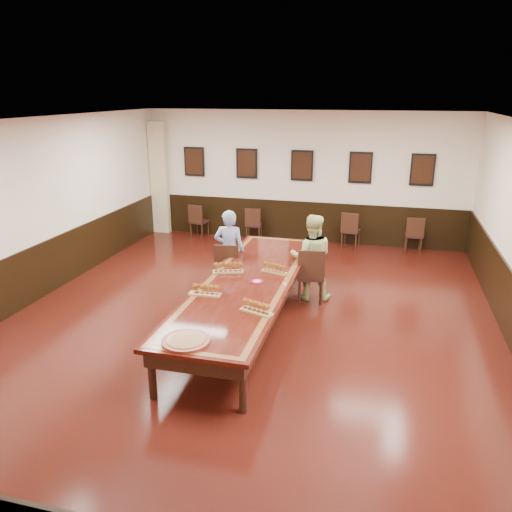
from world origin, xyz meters
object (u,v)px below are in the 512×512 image
(spare_chair_d, at_px, (414,234))
(conference_table, at_px, (248,288))
(chair_man, at_px, (229,267))
(spare_chair_b, at_px, (254,223))
(person_man, at_px, (229,251))
(person_woman, at_px, (311,257))
(carved_platter, at_px, (186,341))
(spare_chair_c, at_px, (351,230))
(chair_woman, at_px, (311,274))
(spare_chair_a, at_px, (199,220))

(spare_chair_d, height_order, conference_table, spare_chair_d)
(chair_man, relative_size, conference_table, 0.20)
(spare_chair_b, distance_m, conference_table, 4.85)
(person_man, height_order, person_woman, person_woman)
(person_man, bearing_deg, spare_chair_b, -89.72)
(spare_chair_b, relative_size, carved_platter, 1.25)
(spare_chair_c, bearing_deg, person_man, 67.95)
(chair_man, distance_m, conference_table, 1.43)
(chair_woman, xyz_separation_m, person_man, (-1.57, 0.13, 0.28))
(conference_table, bearing_deg, chair_woman, 55.30)
(spare_chair_b, relative_size, spare_chair_d, 0.98)
(chair_man, bearing_deg, conference_table, 113.55)
(spare_chair_a, height_order, spare_chair_b, spare_chair_a)
(carved_platter, bearing_deg, spare_chair_b, 98.11)
(chair_man, height_order, spare_chair_b, chair_man)
(spare_chair_a, distance_m, spare_chair_d, 5.34)
(spare_chair_a, bearing_deg, person_woman, 145.18)
(spare_chair_a, height_order, spare_chair_d, spare_chair_a)
(chair_man, bearing_deg, spare_chair_a, -67.84)
(person_woman, height_order, conference_table, person_woman)
(spare_chair_d, distance_m, conference_table, 5.44)
(chair_man, relative_size, spare_chair_b, 1.15)
(person_woman, bearing_deg, spare_chair_b, -68.79)
(spare_chair_b, bearing_deg, person_woman, 115.68)
(spare_chair_b, height_order, carved_platter, spare_chair_b)
(spare_chair_a, bearing_deg, spare_chair_b, -167.46)
(spare_chair_b, bearing_deg, chair_man, 92.67)
(spare_chair_a, distance_m, conference_table, 5.31)
(chair_man, distance_m, person_woman, 1.57)
(person_man, height_order, carved_platter, person_man)
(spare_chair_a, xyz_separation_m, spare_chair_b, (1.45, 0.08, -0.01))
(spare_chair_a, distance_m, spare_chair_c, 3.89)
(spare_chair_b, height_order, person_man, person_man)
(spare_chair_a, bearing_deg, person_man, 128.89)
(person_woman, relative_size, conference_table, 0.31)
(chair_man, height_order, carved_platter, chair_man)
(spare_chair_b, relative_size, conference_table, 0.17)
(chair_man, height_order, chair_woman, chair_woman)
(spare_chair_d, bearing_deg, person_man, 41.72)
(spare_chair_c, xyz_separation_m, carved_platter, (-1.45, -6.86, 0.33))
(spare_chair_b, xyz_separation_m, person_man, (0.42, -3.38, 0.35))
(chair_man, xyz_separation_m, spare_chair_a, (-1.88, 3.40, -0.06))
(spare_chair_a, relative_size, spare_chair_c, 0.97)
(spare_chair_a, height_order, person_man, person_man)
(chair_woman, relative_size, spare_chair_b, 1.19)
(chair_man, height_order, person_man, person_man)
(spare_chair_d, distance_m, person_woman, 3.91)
(spare_chair_b, height_order, spare_chair_c, spare_chair_c)
(spare_chair_b, bearing_deg, spare_chair_a, -1.19)
(spare_chair_a, xyz_separation_m, spare_chair_c, (3.89, 0.04, 0.01))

